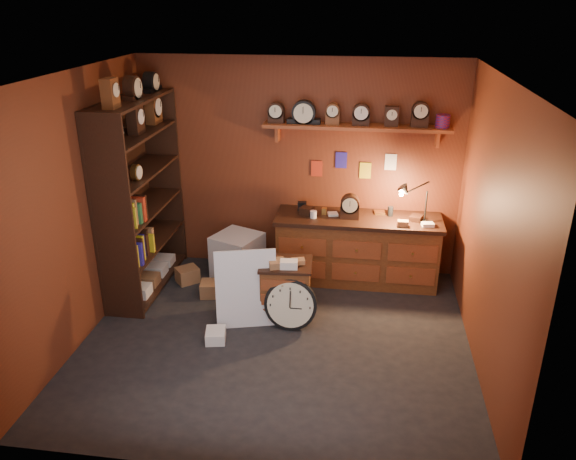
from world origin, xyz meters
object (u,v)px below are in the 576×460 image
Objects in this scene: shelving_unit at (137,189)px; big_round_clock at (291,305)px; low_cabinet at (286,287)px; workbench at (357,246)px.

shelving_unit is 4.51× the size of big_round_clock.
big_round_clock is (0.09, -0.25, -0.08)m from low_cabinet.
shelving_unit reaches higher than big_round_clock.
shelving_unit is 2.74m from workbench.
big_round_clock is at bearing -74.54° from low_cabinet.
shelving_unit is 1.28× the size of workbench.
shelving_unit is 2.08m from low_cabinet.
low_cabinet is at bearing -128.14° from workbench.
workbench is at bearing 47.77° from low_cabinet.
workbench is 1.40m from big_round_clock.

